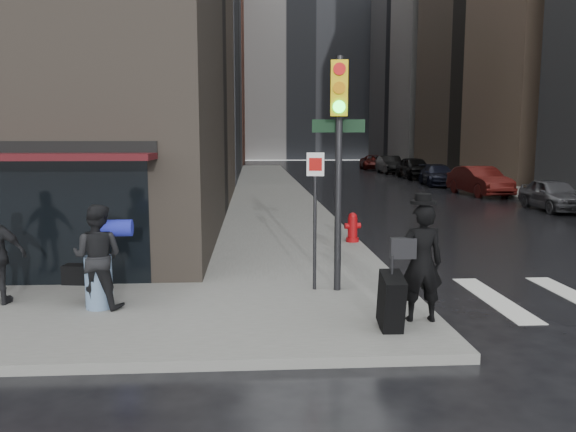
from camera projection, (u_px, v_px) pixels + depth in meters
name	position (u px, v px, depth m)	size (l,w,h in m)	color
ground	(314.00, 320.00, 9.28)	(140.00, 140.00, 0.00)	black
sidewalk_left	(268.00, 185.00, 35.97)	(4.00, 50.00, 0.15)	slate
sidewalk_right	(473.00, 184.00, 36.81)	(3.00, 50.00, 0.15)	slate
bldg_left_far	(152.00, 56.00, 68.00)	(22.00, 20.00, 26.00)	#56271D
bldg_right_far	(479.00, 58.00, 66.56)	(22.00, 20.00, 25.00)	slate
bldg_distant	(298.00, 52.00, 84.60)	(40.00, 12.00, 32.00)	slate
man_overcoat	(415.00, 269.00, 8.57)	(1.06, 1.00, 2.03)	black
man_jeans	(97.00, 256.00, 9.33)	(1.23, 0.80, 1.75)	black
traffic_light	(337.00, 142.00, 10.10)	(1.06, 0.56, 4.29)	black
fire_hydrant	(352.00, 229.00, 15.48)	(0.46, 0.36, 0.81)	#97090D
parked_car_1	(553.00, 195.00, 23.44)	(1.58, 3.92, 1.34)	#4C4C51
parked_car_2	(479.00, 181.00, 29.73)	(1.63, 4.69, 1.54)	#400F0C
parked_car_3	(438.00, 175.00, 36.08)	(1.86, 4.59, 1.33)	black
parked_car_4	(414.00, 168.00, 42.42)	(1.94, 4.82, 1.64)	black
parked_car_5	(390.00, 165.00, 48.76)	(1.62, 4.63, 1.53)	black
parked_car_6	(374.00, 162.00, 55.11)	(2.33, 5.06, 1.41)	#420F0D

